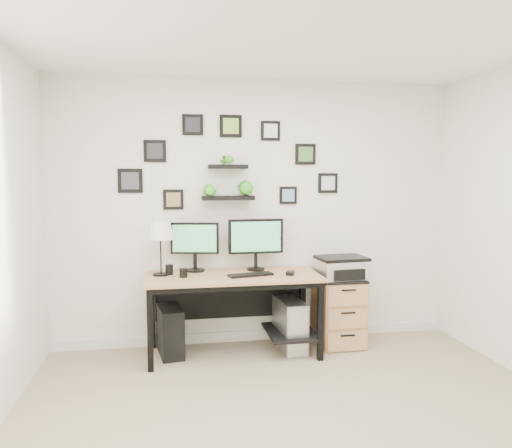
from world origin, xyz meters
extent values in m
plane|color=tan|center=(0.00, 0.00, 0.00)|extent=(4.00, 4.00, 0.00)
plane|color=white|center=(0.00, 0.00, 2.60)|extent=(4.00, 4.00, 0.00)
plane|color=white|center=(0.00, 2.00, 1.30)|extent=(4.00, 0.00, 4.00)
cube|color=white|center=(0.00, 1.99, 0.05)|extent=(4.00, 0.03, 0.10)
cube|color=tan|center=(-0.29, 1.63, 0.73)|extent=(1.60, 0.70, 0.03)
cube|color=black|center=(-0.29, 1.63, 0.69)|extent=(1.54, 0.64, 0.05)
cube|color=black|center=(-0.29, 1.96, 0.46)|extent=(1.44, 0.02, 0.41)
cube|color=black|center=(0.26, 1.63, 0.18)|extent=(0.45, 0.63, 0.03)
cube|color=black|center=(-1.04, 1.33, 0.36)|extent=(0.05, 0.05, 0.72)
cube|color=black|center=(-1.04, 1.93, 0.36)|extent=(0.05, 0.05, 0.72)
cube|color=black|center=(0.46, 1.33, 0.36)|extent=(0.05, 0.05, 0.72)
cube|color=black|center=(0.46, 1.93, 0.36)|extent=(0.05, 0.05, 0.72)
cylinder|color=black|center=(-0.63, 1.87, 0.76)|extent=(0.21, 0.21, 0.02)
cylinder|color=black|center=(-0.63, 1.87, 0.84)|extent=(0.04, 0.04, 0.16)
cube|color=black|center=(-0.63, 1.86, 1.07)|extent=(0.46, 0.12, 0.30)
cube|color=#4CB272|center=(-0.63, 1.85, 1.07)|extent=(0.41, 0.08, 0.26)
cylinder|color=black|center=(-0.04, 1.83, 0.76)|extent=(0.18, 0.18, 0.02)
cylinder|color=black|center=(-0.04, 1.83, 0.84)|extent=(0.04, 0.04, 0.15)
cube|color=black|center=(-0.04, 1.83, 1.08)|extent=(0.54, 0.04, 0.34)
cube|color=#4CB272|center=(-0.04, 1.81, 1.08)|extent=(0.48, 0.02, 0.29)
cube|color=black|center=(-0.14, 1.56, 0.76)|extent=(0.43, 0.22, 0.02)
cube|color=black|center=(0.23, 1.54, 0.77)|extent=(0.11, 0.13, 0.03)
cylinder|color=black|center=(-0.95, 1.74, 0.76)|extent=(0.15, 0.15, 0.01)
cylinder|color=black|center=(-0.95, 1.74, 0.99)|extent=(0.01, 0.01, 0.46)
cone|color=white|center=(-0.95, 1.74, 1.17)|extent=(0.25, 0.25, 0.17)
cylinder|color=black|center=(-0.75, 1.60, 0.79)|extent=(0.07, 0.07, 0.08)
cylinder|color=black|center=(-0.87, 1.75, 0.80)|extent=(0.07, 0.07, 0.09)
cube|color=black|center=(-0.87, 1.72, 0.23)|extent=(0.26, 0.47, 0.45)
cube|color=gray|center=(0.26, 1.65, 0.24)|extent=(0.25, 0.50, 0.48)
cube|color=silver|center=(0.27, 1.40, 0.24)|extent=(0.19, 0.02, 0.45)
cube|color=tan|center=(0.77, 1.73, 0.33)|extent=(0.42, 0.50, 0.65)
cube|color=black|center=(0.77, 1.73, 0.66)|extent=(0.43, 0.51, 0.02)
cube|color=tan|center=(0.77, 1.47, 0.11)|extent=(0.39, 0.02, 0.18)
cylinder|color=black|center=(0.77, 1.46, 0.17)|extent=(0.14, 0.02, 0.02)
cube|color=tan|center=(0.77, 1.47, 0.33)|extent=(0.39, 0.02, 0.18)
cylinder|color=black|center=(0.77, 1.46, 0.39)|extent=(0.14, 0.02, 0.02)
cube|color=tan|center=(0.77, 1.47, 0.54)|extent=(0.39, 0.02, 0.18)
cylinder|color=black|center=(0.77, 1.46, 0.60)|extent=(0.14, 0.02, 0.02)
cube|color=silver|center=(0.78, 1.69, 0.76)|extent=(0.49, 0.39, 0.18)
cube|color=black|center=(0.78, 1.69, 0.86)|extent=(0.49, 0.39, 0.03)
cube|color=black|center=(0.80, 1.51, 0.73)|extent=(0.31, 0.05, 0.10)
cube|color=black|center=(-0.30, 1.91, 1.45)|extent=(0.50, 0.18, 0.04)
cube|color=black|center=(-0.30, 1.90, 1.75)|extent=(0.38, 0.15, 0.04)
imported|color=green|center=(-0.47, 1.91, 1.60)|extent=(0.15, 0.12, 0.27)
imported|color=green|center=(-0.13, 1.91, 1.60)|extent=(0.15, 0.15, 0.27)
imported|color=green|center=(-0.30, 1.90, 1.90)|extent=(0.13, 0.09, 0.25)
cube|color=black|center=(0.73, 1.99, 1.59)|extent=(0.20, 0.02, 0.20)
cube|color=silver|center=(0.73, 1.98, 1.59)|extent=(0.14, 0.00, 0.14)
cube|color=black|center=(-0.99, 1.99, 1.90)|extent=(0.21, 0.02, 0.21)
cube|color=#26272A|center=(-0.99, 1.98, 1.90)|extent=(0.15, 0.00, 0.15)
cube|color=black|center=(0.49, 1.99, 1.88)|extent=(0.21, 0.02, 0.21)
cube|color=#467435|center=(0.49, 1.98, 1.88)|extent=(0.15, 0.00, 0.15)
cube|color=black|center=(-1.22, 1.99, 1.62)|extent=(0.23, 0.02, 0.23)
cube|color=#3C3A46|center=(-1.22, 1.98, 1.62)|extent=(0.16, 0.00, 0.16)
cube|color=black|center=(0.13, 1.99, 2.10)|extent=(0.19, 0.02, 0.19)
cube|color=white|center=(0.13, 1.98, 2.10)|extent=(0.13, 0.00, 0.13)
cube|color=black|center=(-0.63, 1.99, 2.15)|extent=(0.20, 0.02, 0.20)
cube|color=black|center=(-0.63, 1.98, 2.15)|extent=(0.14, 0.00, 0.14)
cube|color=black|center=(0.32, 1.99, 1.47)|extent=(0.18, 0.02, 0.18)
cube|color=#6791B4|center=(0.32, 1.98, 1.47)|extent=(0.12, 0.00, 0.12)
cube|color=black|center=(-0.82, 1.99, 1.44)|extent=(0.19, 0.02, 0.19)
cube|color=olive|center=(-0.82, 1.98, 1.44)|extent=(0.14, 0.00, 0.14)
cube|color=black|center=(-0.26, 1.99, 2.14)|extent=(0.22, 0.02, 0.22)
cube|color=#7BB03A|center=(-0.26, 1.98, 2.14)|extent=(0.15, 0.00, 0.15)
camera|label=1|loc=(-0.88, -2.87, 1.66)|focal=35.00mm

